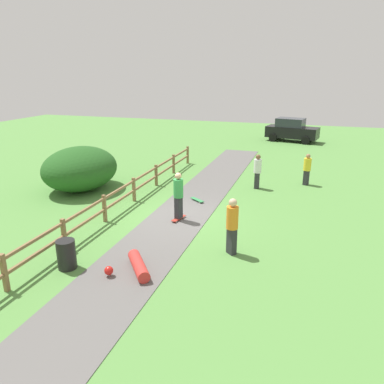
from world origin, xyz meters
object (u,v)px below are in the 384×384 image
(bush_large, at_px, (80,169))
(skateboard_loose, at_px, (197,200))
(skater_riding, at_px, (178,194))
(parked_car_black, at_px, (292,130))
(trash_bin, at_px, (66,254))
(bystander_orange, at_px, (232,223))
(bystander_white, at_px, (257,170))
(bystander_yellow, at_px, (307,168))
(skater_fallen, at_px, (136,266))

(bush_large, height_order, skateboard_loose, bush_large)
(skater_riding, bearing_deg, parked_car_black, 80.98)
(trash_bin, relative_size, skateboard_loose, 1.18)
(bystander_orange, relative_size, parked_car_black, 0.42)
(bystander_orange, bearing_deg, parked_car_black, 88.66)
(bystander_white, bearing_deg, trash_bin, -113.26)
(skater_riding, relative_size, bystander_yellow, 1.19)
(trash_bin, xyz_separation_m, skater_riding, (1.91, 4.58, 0.66))
(bystander_white, relative_size, parked_car_black, 0.39)
(skater_riding, relative_size, parked_car_black, 0.44)
(bystander_white, bearing_deg, bystander_orange, -87.88)
(skater_fallen, distance_m, bystander_yellow, 11.74)
(bystander_yellow, bearing_deg, skateboard_loose, -137.19)
(parked_car_black, bearing_deg, skater_riding, -99.02)
(bush_large, xyz_separation_m, skateboard_loose, (6.06, -0.02, -0.98))
(trash_bin, relative_size, bystander_yellow, 0.55)
(bystander_orange, bearing_deg, skater_fallen, -140.01)
(skater_riding, distance_m, bystander_white, 5.74)
(parked_car_black, bearing_deg, bystander_yellow, -83.03)
(bush_large, distance_m, bystander_yellow, 11.50)
(bush_large, height_order, bystander_white, bush_large)
(parked_car_black, bearing_deg, bush_large, -118.08)
(skater_fallen, bearing_deg, skateboard_loose, 91.15)
(skater_fallen, distance_m, parked_car_black, 23.84)
(bystander_yellow, relative_size, bystander_orange, 0.87)
(parked_car_black, bearing_deg, skater_fallen, -97.04)
(bystander_yellow, height_order, parked_car_black, parked_car_black)
(skater_fallen, relative_size, skateboard_loose, 1.86)
(trash_bin, height_order, skateboard_loose, trash_bin)
(skateboard_loose, relative_size, bystander_yellow, 0.47)
(parked_car_black, bearing_deg, trash_bin, -101.75)
(bystander_white, bearing_deg, parked_car_black, 86.86)
(skateboard_loose, bearing_deg, bystander_white, 51.71)
(skater_riding, bearing_deg, skateboard_loose, 89.03)
(trash_bin, distance_m, skater_riding, 5.00)
(skater_fallen, xyz_separation_m, parked_car_black, (2.92, 23.65, 0.76))
(skateboard_loose, xyz_separation_m, parked_car_black, (3.05, 17.11, 0.87))
(skater_fallen, xyz_separation_m, bystander_yellow, (4.49, 10.82, 0.70))
(trash_bin, distance_m, skateboard_loose, 7.23)
(skater_fallen, height_order, bystander_yellow, bystander_yellow)
(trash_bin, distance_m, bystander_white, 10.71)
(bystander_white, distance_m, bystander_orange, 7.40)
(skater_riding, height_order, bystander_orange, skater_riding)
(bystander_orange, height_order, parked_car_black, parked_car_black)
(bush_large, distance_m, trash_bin, 8.11)
(skateboard_loose, bearing_deg, parked_car_black, 79.88)
(bystander_yellow, distance_m, bystander_white, 2.74)
(trash_bin, distance_m, bystander_yellow, 13.02)
(skater_fallen, relative_size, bystander_orange, 0.75)
(trash_bin, height_order, skater_riding, skater_riding)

